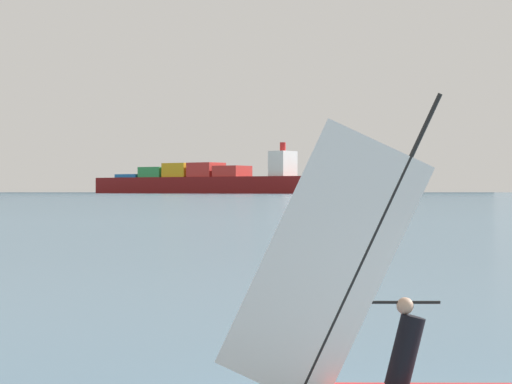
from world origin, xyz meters
name	(u,v)px	position (x,y,z in m)	size (l,w,h in m)	color
windsurfer	(378,323)	(-3.31, 1.81, 0.94)	(4.17, 1.14, 4.08)	red
cargo_ship	(202,181)	(-190.27, 694.86, 9.22)	(184.01, 97.62, 35.24)	maroon
distant_headland	(174,169)	(-352.03, 1167.40, 27.48)	(724.37, 321.58, 54.96)	#60665B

